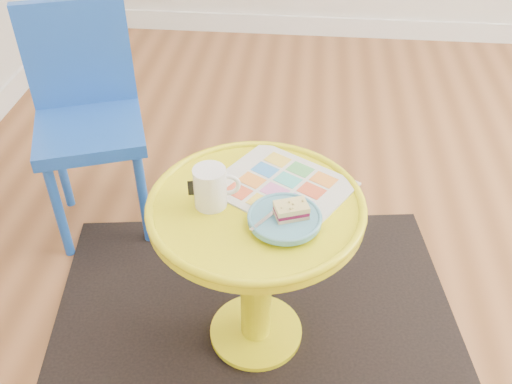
# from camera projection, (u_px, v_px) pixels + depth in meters

# --- Properties ---
(floor) EXTENTS (4.00, 4.00, 0.00)m
(floor) POSITION_uv_depth(u_px,v_px,m) (429.00, 264.00, 2.06)
(floor) COLOR brown
(floor) RESTS_ON ground
(room_walls) EXTENTS (4.00, 4.00, 4.00)m
(room_walls) POSITION_uv_depth(u_px,v_px,m) (203.00, 100.00, 2.87)
(room_walls) COLOR silver
(room_walls) RESTS_ON ground
(rug) EXTENTS (1.44, 1.27, 0.01)m
(rug) POSITION_uv_depth(u_px,v_px,m) (256.00, 333.00, 1.81)
(rug) COLOR black
(rug) RESTS_ON ground
(side_table) EXTENTS (0.57, 0.57, 0.54)m
(side_table) POSITION_uv_depth(u_px,v_px,m) (256.00, 246.00, 1.57)
(side_table) COLOR yellow
(side_table) RESTS_ON ground
(chair) EXTENTS (0.47, 0.47, 0.82)m
(chair) POSITION_uv_depth(u_px,v_px,m) (86.00, 108.00, 1.99)
(chair) COLOR blue
(chair) RESTS_ON ground
(newspaper) EXTENTS (0.43, 0.41, 0.01)m
(newspaper) POSITION_uv_depth(u_px,v_px,m) (281.00, 186.00, 1.53)
(newspaper) COLOR silver
(newspaper) RESTS_ON side_table
(mug) EXTENTS (0.12, 0.08, 0.11)m
(mug) POSITION_uv_depth(u_px,v_px,m) (211.00, 186.00, 1.44)
(mug) COLOR white
(mug) RESTS_ON side_table
(plate) EXTENTS (0.18, 0.18, 0.02)m
(plate) POSITION_uv_depth(u_px,v_px,m) (285.00, 219.00, 1.40)
(plate) COLOR #559BB3
(plate) RESTS_ON newspaper
(cake_slice) EXTENTS (0.09, 0.08, 0.04)m
(cake_slice) POSITION_uv_depth(u_px,v_px,m) (291.00, 210.00, 1.39)
(cake_slice) COLOR #D3BC8C
(cake_slice) RESTS_ON plate
(fork) EXTENTS (0.09, 0.13, 0.00)m
(fork) POSITION_uv_depth(u_px,v_px,m) (271.00, 214.00, 1.40)
(fork) COLOR silver
(fork) RESTS_ON plate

